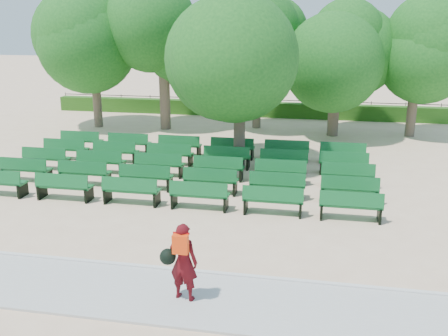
# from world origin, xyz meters

# --- Properties ---
(ground) EXTENTS (120.00, 120.00, 0.00)m
(ground) POSITION_xyz_m (0.00, 0.00, 0.00)
(ground) COLOR beige
(paving) EXTENTS (30.00, 2.20, 0.06)m
(paving) POSITION_xyz_m (0.00, -7.40, 0.03)
(paving) COLOR #B7B8B3
(paving) RESTS_ON ground
(curb) EXTENTS (30.00, 0.12, 0.10)m
(curb) POSITION_xyz_m (0.00, -6.25, 0.05)
(curb) COLOR silver
(curb) RESTS_ON ground
(hedge) EXTENTS (26.00, 0.70, 0.90)m
(hedge) POSITION_xyz_m (0.00, 14.00, 0.45)
(hedge) COLOR #265816
(hedge) RESTS_ON ground
(fence) EXTENTS (26.00, 0.10, 1.02)m
(fence) POSITION_xyz_m (0.00, 14.40, 0.00)
(fence) COLOR black
(fence) RESTS_ON ground
(tree_line) EXTENTS (21.80, 6.80, 7.04)m
(tree_line) POSITION_xyz_m (0.00, 10.00, 0.00)
(tree_line) COLOR #1D641D
(tree_line) RESTS_ON ground
(bench_array) EXTENTS (1.93, 0.73, 1.19)m
(bench_array) POSITION_xyz_m (-0.93, 1.08, 0.10)
(bench_array) COLOR #105D27
(bench_array) RESTS_ON ground
(tree_among) EXTENTS (4.88, 4.88, 6.75)m
(tree_among) POSITION_xyz_m (0.72, 3.09, 4.54)
(tree_among) COLOR brown
(tree_among) RESTS_ON ground
(person) EXTENTS (0.86, 0.55, 1.75)m
(person) POSITION_xyz_m (1.17, -7.45, 0.97)
(person) COLOR #4C0A10
(person) RESTS_ON ground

